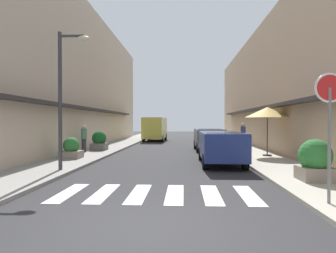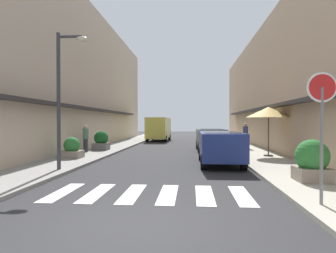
# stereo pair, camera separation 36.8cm
# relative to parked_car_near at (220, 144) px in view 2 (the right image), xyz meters

# --- Properties ---
(ground_plane) EXTENTS (82.82, 82.82, 0.00)m
(ground_plane) POSITION_rel_parked_car_near_xyz_m (-2.36, 6.82, -0.92)
(ground_plane) COLOR #2B2B2D
(sidewalk_left) EXTENTS (2.57, 52.71, 0.12)m
(sidewalk_left) POSITION_rel_parked_car_near_xyz_m (-7.05, 6.82, -0.86)
(sidewalk_left) COLOR gray
(sidewalk_left) RESTS_ON ground_plane
(sidewalk_right) EXTENTS (2.57, 52.71, 0.12)m
(sidewalk_right) POSITION_rel_parked_car_near_xyz_m (2.33, 6.82, -0.86)
(sidewalk_right) COLOR #ADA899
(sidewalk_right) RESTS_ON ground_plane
(building_row_left) EXTENTS (5.50, 35.88, 10.34)m
(building_row_left) POSITION_rel_parked_car_near_xyz_m (-10.84, 7.70, 4.24)
(building_row_left) COLOR #C6B299
(building_row_left) RESTS_ON ground_plane
(building_row_right) EXTENTS (5.50, 35.88, 8.66)m
(building_row_right) POSITION_rel_parked_car_near_xyz_m (6.12, 7.70, 3.41)
(building_row_right) COLOR tan
(building_row_right) RESTS_ON ground_plane
(crosswalk) EXTENTS (5.20, 2.20, 0.01)m
(crosswalk) POSITION_rel_parked_car_near_xyz_m (-2.36, -5.65, -0.92)
(crosswalk) COLOR silver
(crosswalk) RESTS_ON ground_plane
(parked_car_near) EXTENTS (1.81, 4.47, 1.47)m
(parked_car_near) POSITION_rel_parked_car_near_xyz_m (0.00, 0.00, 0.00)
(parked_car_near) COLOR navy
(parked_car_near) RESTS_ON ground_plane
(parked_car_mid) EXTENTS (1.88, 4.06, 1.47)m
(parked_car_mid) POSITION_rel_parked_car_near_xyz_m (0.00, 6.43, -0.00)
(parked_car_mid) COLOR #4C5156
(parked_car_mid) RESTS_ON ground_plane
(delivery_van) EXTENTS (2.15, 5.46, 2.37)m
(delivery_van) POSITION_rel_parked_car_near_xyz_m (-4.57, 16.86, 0.48)
(delivery_van) COLOR #D8CC4C
(delivery_van) RESTS_ON ground_plane
(round_street_sign) EXTENTS (0.65, 0.07, 2.84)m
(round_street_sign) POSITION_rel_parked_car_near_xyz_m (1.52, -6.78, 1.38)
(round_street_sign) COLOR slate
(round_street_sign) RESTS_ON sidewalk_right
(street_lamp) EXTENTS (1.19, 0.28, 5.13)m
(street_lamp) POSITION_rel_parked_car_near_xyz_m (-6.06, -2.53, 2.35)
(street_lamp) COLOR #38383D
(street_lamp) RESTS_ON sidewalk_left
(cafe_umbrella) EXTENTS (2.35, 2.35, 2.58)m
(cafe_umbrella) POSITION_rel_parked_car_near_xyz_m (2.76, 2.59, 1.49)
(cafe_umbrella) COLOR #262626
(cafe_umbrella) RESTS_ON sidewalk_right
(planter_corner) EXTENTS (0.99, 0.99, 1.26)m
(planter_corner) POSITION_rel_parked_car_near_xyz_m (2.35, -4.15, -0.20)
(planter_corner) COLOR gray
(planter_corner) RESTS_ON sidewalk_right
(planter_midblock) EXTENTS (0.96, 0.96, 1.04)m
(planter_midblock) POSITION_rel_parked_car_near_xyz_m (-7.19, 0.98, -0.35)
(planter_midblock) COLOR gray
(planter_midblock) RESTS_ON sidewalk_left
(planter_far) EXTENTS (0.95, 0.95, 1.21)m
(planter_far) POSITION_rel_parked_car_near_xyz_m (-7.04, 5.33, -0.23)
(planter_far) COLOR slate
(planter_far) RESTS_ON sidewalk_left
(pedestrian_walking_near) EXTENTS (0.34, 0.34, 1.61)m
(pedestrian_walking_near) POSITION_rel_parked_car_near_xyz_m (-7.55, 3.92, 0.04)
(pedestrian_walking_near) COLOR #282B33
(pedestrian_walking_near) RESTS_ON sidewalk_left
(pedestrian_walking_far) EXTENTS (0.34, 0.34, 1.72)m
(pedestrian_walking_far) POSITION_rel_parked_car_near_xyz_m (2.41, 7.26, 0.11)
(pedestrian_walking_far) COLOR #282B33
(pedestrian_walking_far) RESTS_ON sidewalk_right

